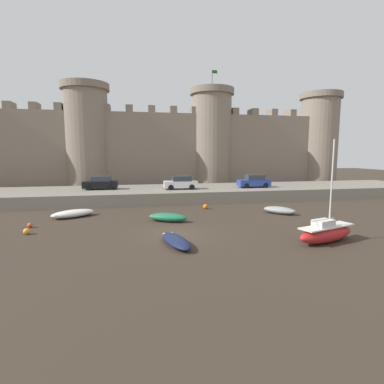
% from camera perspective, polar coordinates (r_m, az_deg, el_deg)
% --- Properties ---
extents(ground_plane, '(160.00, 160.00, 0.00)m').
position_cam_1_polar(ground_plane, '(21.53, -2.72, -8.18)').
color(ground_plane, '#382D23').
extents(quay_road, '(71.97, 10.00, 1.36)m').
position_cam_1_polar(quay_road, '(38.00, -6.42, -0.31)').
color(quay_road, gray).
rests_on(quay_road, ground).
extents(castle, '(67.24, 7.27, 19.25)m').
position_cam_1_polar(castle, '(49.55, -7.65, 9.22)').
color(castle, gray).
rests_on(castle, ground).
extents(rowboat_near_channel_left, '(4.09, 3.24, 0.68)m').
position_cam_1_polar(rowboat_near_channel_left, '(29.24, -21.72, -3.80)').
color(rowboat_near_channel_left, silver).
rests_on(rowboat_near_channel_left, ground).
extents(rowboat_near_channel_right, '(2.04, 4.07, 0.56)m').
position_cam_1_polar(rowboat_near_channel_right, '(19.20, -3.09, -9.22)').
color(rowboat_near_channel_right, '#141E3D').
rests_on(rowboat_near_channel_right, ground).
extents(sailboat_foreground_centre, '(4.92, 2.71, 6.67)m').
position_cam_1_polar(sailboat_foreground_centre, '(21.55, 24.18, -7.05)').
color(sailboat_foreground_centre, red).
rests_on(sailboat_foreground_centre, ground).
extents(rowboat_midflat_left, '(3.56, 2.56, 0.74)m').
position_cam_1_polar(rowboat_midflat_left, '(25.55, -4.65, -4.79)').
color(rowboat_midflat_left, '#1E6B47').
rests_on(rowboat_midflat_left, ground).
extents(rowboat_foreground_left, '(3.01, 3.16, 0.70)m').
position_cam_1_polar(rowboat_foreground_left, '(29.86, 16.33, -3.32)').
color(rowboat_foreground_left, gray).
rests_on(rowboat_foreground_left, ground).
extents(mooring_buoy_near_channel, '(0.51, 0.51, 0.51)m').
position_cam_1_polar(mooring_buoy_near_channel, '(31.19, 2.57, -2.78)').
color(mooring_buoy_near_channel, orange).
rests_on(mooring_buoy_near_channel, ground).
extents(mooring_buoy_mid_mud, '(0.39, 0.39, 0.39)m').
position_cam_1_polar(mooring_buoy_mid_mud, '(26.68, -28.49, -5.59)').
color(mooring_buoy_mid_mud, '#E04C1E').
rests_on(mooring_buoy_mid_mud, ground).
extents(mooring_buoy_near_shore, '(0.46, 0.46, 0.46)m').
position_cam_1_polar(mooring_buoy_near_shore, '(24.61, -28.99, -6.58)').
color(mooring_buoy_near_shore, orange).
rests_on(mooring_buoy_near_shore, ground).
extents(car_quay_west, '(4.14, 1.95, 1.62)m').
position_cam_1_polar(car_quay_west, '(39.53, 11.74, 2.00)').
color(car_quay_west, '#263F99').
rests_on(car_quay_west, quay_road).
extents(car_quay_centre_west, '(4.14, 1.95, 1.62)m').
position_cam_1_polar(car_quay_centre_west, '(36.83, -2.14, 1.76)').
color(car_quay_centre_west, silver).
rests_on(car_quay_centre_west, quay_road).
extents(car_quay_east, '(4.14, 1.95, 1.62)m').
position_cam_1_polar(car_quay_east, '(38.22, -17.00, 1.65)').
color(car_quay_east, black).
rests_on(car_quay_east, quay_road).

